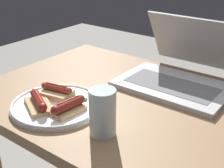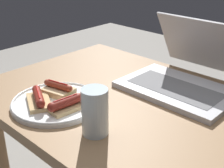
% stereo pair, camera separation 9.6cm
% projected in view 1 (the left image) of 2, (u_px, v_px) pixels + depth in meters
% --- Properties ---
extents(desk, '(1.04, 0.69, 0.78)m').
position_uv_depth(desk, '(135.00, 129.00, 1.03)').
color(desk, '#93704C').
rests_on(desk, ground_plane).
extents(laptop, '(0.37, 0.36, 0.22)m').
position_uv_depth(laptop, '(181.00, 73.00, 1.09)').
color(laptop, '#B7B7BC').
rests_on(laptop, desk).
extents(plate, '(0.28, 0.28, 0.02)m').
position_uv_depth(plate, '(56.00, 105.00, 0.94)').
color(plate, white).
rests_on(plate, desk).
extents(sausage_toast_left, '(0.13, 0.11, 0.04)m').
position_uv_depth(sausage_toast_left, '(39.00, 103.00, 0.92)').
color(sausage_toast_left, tan).
rests_on(sausage_toast_left, plate).
extents(sausage_toast_middle, '(0.11, 0.09, 0.04)m').
position_uv_depth(sausage_toast_middle, '(57.00, 92.00, 0.98)').
color(sausage_toast_middle, '#D6B784').
rests_on(sausage_toast_middle, plate).
extents(sausage_toast_right, '(0.07, 0.12, 0.04)m').
position_uv_depth(sausage_toast_right, '(68.00, 107.00, 0.89)').
color(sausage_toast_right, tan).
rests_on(sausage_toast_right, plate).
extents(salad_pile, '(0.05, 0.07, 0.01)m').
position_uv_depth(salad_pile, '(76.00, 101.00, 0.95)').
color(salad_pile, '#709E4C').
rests_on(salad_pile, plate).
extents(drinking_glass, '(0.07, 0.07, 0.13)m').
position_uv_depth(drinking_glass, '(103.00, 112.00, 0.79)').
color(drinking_glass, silver).
rests_on(drinking_glass, desk).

